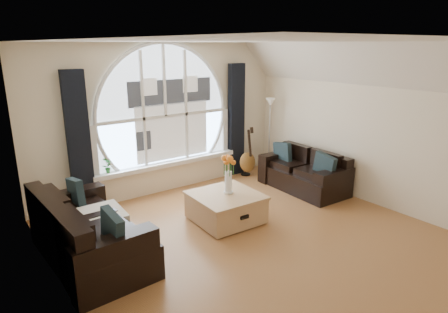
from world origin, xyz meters
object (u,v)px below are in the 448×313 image
Objects in this scene: potted_plant at (107,165)px; coffee_chest at (226,206)px; vase_flowers at (228,169)px; guitar at (248,152)px; floor_lamp at (269,136)px; sofa_left at (90,231)px; sofa_right at (304,169)px.

coffee_chest is at bearing -55.79° from potted_plant.
vase_flowers is at bearing -54.02° from potted_plant.
floor_lamp is at bearing 2.75° from guitar.
guitar is (3.71, 1.34, 0.13)m from sofa_left.
vase_flowers reaches higher than guitar.
coffee_chest is at bearing -5.97° from sofa_left.
floor_lamp is at bearing 32.60° from vase_flowers.
coffee_chest is 0.59m from vase_flowers.
guitar is (1.59, 1.43, -0.30)m from vase_flowers.
guitar reaches higher than potted_plant.
sofa_right is at bearing 6.05° from vase_flowers.
sofa_left is 4.06m from sofa_right.
vase_flowers is (2.12, -0.09, 0.43)m from sofa_left.
guitar is at bearing 16.90° from sofa_left.
sofa_right is at bearing 8.82° from coffee_chest.
sofa_right is at bearing -62.37° from guitar.
coffee_chest is (2.06, -0.11, -0.16)m from sofa_left.
floor_lamp reaches higher than guitar.
potted_plant is (-1.26, 1.74, -0.13)m from vase_flowers.
vase_flowers is 2.35× the size of potted_plant.
potted_plant is (-2.85, 0.31, 0.17)m from guitar.
guitar is at bearing 108.25° from sofa_right.
sofa_right is 3.56m from potted_plant.
guitar is at bearing -6.16° from potted_plant.
sofa_left is 3.95m from guitar.
floor_lamp is 5.38× the size of potted_plant.
coffee_chest is at bearing -147.80° from floor_lamp.
vase_flowers is 2.50m from floor_lamp.
floor_lamp is 0.59m from guitar.
potted_plant reaches higher than sofa_left.
potted_plant is (-1.19, 1.76, 0.46)m from coffee_chest.
potted_plant is (0.86, 1.65, 0.30)m from sofa_left.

